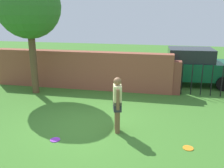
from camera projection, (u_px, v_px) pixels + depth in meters
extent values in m
plane|color=#3D7528|center=(89.00, 125.00, 7.70)|extent=(40.00, 40.00, 0.00)
cube|color=brown|center=(81.00, 70.00, 11.26)|extent=(8.08, 0.50, 1.68)
cylinder|color=brown|center=(33.00, 60.00, 10.45)|extent=(0.28, 0.28, 2.86)
sphere|color=#337028|center=(29.00, 6.00, 9.86)|extent=(2.54, 2.54, 2.54)
cylinder|color=brown|center=(117.00, 116.00, 7.31)|extent=(0.14, 0.14, 0.85)
cylinder|color=brown|center=(118.00, 119.00, 7.10)|extent=(0.14, 0.14, 0.85)
cube|color=#2D2D38|center=(117.00, 105.00, 7.10)|extent=(0.30, 0.40, 0.28)
cube|color=beige|center=(117.00, 95.00, 7.01)|extent=(0.30, 0.40, 0.55)
sphere|color=brown|center=(117.00, 81.00, 6.91)|extent=(0.22, 0.22, 0.22)
cylinder|color=brown|center=(117.00, 95.00, 7.25)|extent=(0.09, 0.09, 0.58)
cylinder|color=brown|center=(118.00, 100.00, 6.82)|extent=(0.09, 0.09, 0.58)
cube|color=brown|center=(175.00, 78.00, 10.49)|extent=(0.44, 0.44, 1.40)
cylinder|color=black|center=(182.00, 79.00, 10.45)|extent=(0.04, 0.04, 1.30)
cylinder|color=black|center=(192.00, 80.00, 10.37)|extent=(0.04, 0.04, 1.30)
cylinder|color=black|center=(202.00, 80.00, 10.30)|extent=(0.04, 0.04, 1.30)
cylinder|color=black|center=(212.00, 81.00, 10.22)|extent=(0.04, 0.04, 1.30)
cylinder|color=black|center=(222.00, 81.00, 10.14)|extent=(0.04, 0.04, 1.30)
cube|color=#0C4C2D|center=(189.00, 69.00, 11.89)|extent=(4.29, 1.93, 0.80)
cube|color=#1E2328|center=(191.00, 55.00, 11.70)|extent=(2.08, 1.61, 0.60)
cylinder|color=black|center=(160.00, 81.00, 11.39)|extent=(0.65, 0.26, 0.64)
cylinder|color=black|center=(159.00, 73.00, 13.00)|extent=(0.65, 0.26, 0.64)
cylinder|color=black|center=(223.00, 84.00, 11.00)|extent=(0.65, 0.26, 0.64)
cylinder|color=black|center=(214.00, 74.00, 12.61)|extent=(0.65, 0.26, 0.64)
cylinder|color=orange|center=(188.00, 148.00, 6.40)|extent=(0.27, 0.27, 0.02)
cylinder|color=purple|center=(55.00, 140.00, 6.81)|extent=(0.27, 0.27, 0.02)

